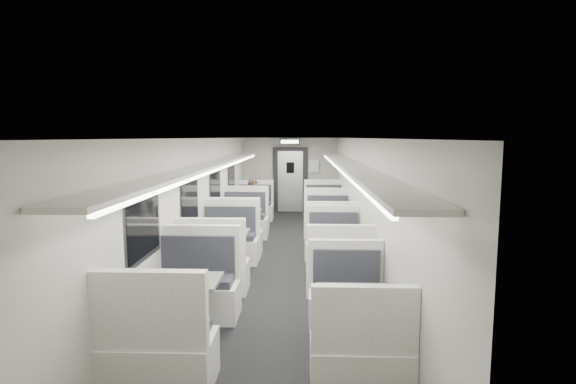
# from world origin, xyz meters

# --- Properties ---
(room) EXTENTS (3.24, 12.24, 2.64)m
(room) POSITION_xyz_m (0.00, 0.00, 1.20)
(room) COLOR black
(room) RESTS_ON ground
(booth_left_a) EXTENTS (1.07, 2.17, 1.16)m
(booth_left_a) POSITION_xyz_m (-1.00, 3.73, 0.39)
(booth_left_a) COLOR white
(booth_left_a) RESTS_ON room
(booth_left_b) EXTENTS (1.13, 2.30, 1.23)m
(booth_left_b) POSITION_xyz_m (-1.00, 1.38, 0.41)
(booth_left_b) COLOR white
(booth_left_b) RESTS_ON room
(booth_left_c) EXTENTS (1.11, 2.26, 1.21)m
(booth_left_c) POSITION_xyz_m (-1.00, -0.81, 0.40)
(booth_left_c) COLOR white
(booth_left_c) RESTS_ON room
(booth_left_d) EXTENTS (1.13, 2.29, 1.22)m
(booth_left_d) POSITION_xyz_m (-1.00, -3.50, 0.41)
(booth_left_d) COLOR white
(booth_left_d) RESTS_ON room
(booth_right_a) EXTENTS (1.12, 2.26, 1.21)m
(booth_right_a) POSITION_xyz_m (1.00, 3.29, 0.40)
(booth_right_a) COLOR white
(booth_right_a) RESTS_ON room
(booth_right_b) EXTENTS (1.08, 2.19, 1.17)m
(booth_right_b) POSITION_xyz_m (1.00, 1.23, 0.39)
(booth_right_b) COLOR white
(booth_right_b) RESTS_ON room
(booth_right_c) EXTENTS (1.04, 2.11, 1.13)m
(booth_right_c) POSITION_xyz_m (1.00, -0.90, 0.38)
(booth_right_c) COLOR white
(booth_right_c) RESTS_ON room
(booth_right_d) EXTENTS (0.99, 2.00, 1.07)m
(booth_right_d) POSITION_xyz_m (1.00, -3.53, 0.36)
(booth_right_d) COLOR white
(booth_right_d) RESTS_ON room
(passenger) EXTENTS (0.58, 0.47, 1.39)m
(passenger) POSITION_xyz_m (-0.82, 2.64, 0.70)
(passenger) COLOR black
(passenger) RESTS_ON room
(window_a) EXTENTS (0.02, 1.18, 0.84)m
(window_a) POSITION_xyz_m (-1.49, 3.40, 1.35)
(window_a) COLOR black
(window_a) RESTS_ON room
(window_b) EXTENTS (0.02, 1.18, 0.84)m
(window_b) POSITION_xyz_m (-1.49, 1.20, 1.35)
(window_b) COLOR black
(window_b) RESTS_ON room
(window_c) EXTENTS (0.02, 1.18, 0.84)m
(window_c) POSITION_xyz_m (-1.49, -1.00, 1.35)
(window_c) COLOR black
(window_c) RESTS_ON room
(window_d) EXTENTS (0.02, 1.18, 0.84)m
(window_d) POSITION_xyz_m (-1.49, -3.20, 1.35)
(window_d) COLOR black
(window_d) RESTS_ON room
(luggage_rack_left) EXTENTS (0.46, 10.40, 0.09)m
(luggage_rack_left) POSITION_xyz_m (-1.24, -0.30, 1.92)
(luggage_rack_left) COLOR white
(luggage_rack_left) RESTS_ON room
(luggage_rack_right) EXTENTS (0.46, 10.40, 0.09)m
(luggage_rack_right) POSITION_xyz_m (1.24, -0.30, 1.92)
(luggage_rack_right) COLOR white
(luggage_rack_right) RESTS_ON room
(vestibule_door) EXTENTS (1.10, 0.13, 2.10)m
(vestibule_door) POSITION_xyz_m (0.00, 5.93, 1.04)
(vestibule_door) COLOR black
(vestibule_door) RESTS_ON room
(exit_sign) EXTENTS (0.62, 0.12, 0.16)m
(exit_sign) POSITION_xyz_m (0.00, 5.44, 2.28)
(exit_sign) COLOR black
(exit_sign) RESTS_ON room
(wall_notice) EXTENTS (0.32, 0.02, 0.40)m
(wall_notice) POSITION_xyz_m (0.75, 5.92, 1.50)
(wall_notice) COLOR white
(wall_notice) RESTS_ON room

